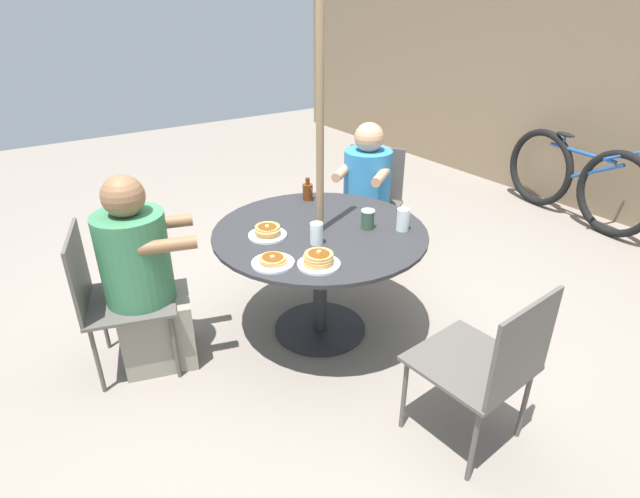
{
  "coord_description": "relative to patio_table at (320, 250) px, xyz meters",
  "views": [
    {
      "loc": [
        2.2,
        -1.51,
        1.94
      ],
      "look_at": [
        0.0,
        0.0,
        0.58
      ],
      "focal_mm": 28.0,
      "sensor_mm": 36.0,
      "label": 1
    }
  ],
  "objects": [
    {
      "name": "ground_plane",
      "position": [
        0.0,
        0.0,
        -0.58
      ],
      "size": [
        12.0,
        12.0,
        0.0
      ],
      "primitive_type": "plane",
      "color": "gray"
    },
    {
      "name": "back_fence",
      "position": [
        0.0,
        3.35,
        0.38
      ],
      "size": [
        10.0,
        0.06,
        1.91
      ],
      "primitive_type": "cube",
      "color": "#7A664C",
      "rests_on": "ground"
    },
    {
      "name": "patio_table",
      "position": [
        0.0,
        0.0,
        0.0
      ],
      "size": [
        1.27,
        1.27,
        0.71
      ],
      "color": "#28282B",
      "rests_on": "ground"
    },
    {
      "name": "umbrella_pole",
      "position": [
        0.0,
        0.0,
        0.51
      ],
      "size": [
        0.04,
        0.04,
        2.17
      ],
      "primitive_type": "cylinder",
      "color": "#846B4C",
      "rests_on": "ground"
    },
    {
      "name": "patio_chair_north",
      "position": [
        -0.69,
        0.98,
        -0.08
      ],
      "size": [
        0.66,
        0.66,
        0.87
      ],
      "rotation": [
        0.0,
        0.0,
        -2.53
      ],
      "color": "#514C47",
      "rests_on": "ground"
    },
    {
      "name": "diner_north",
      "position": [
        -0.58,
        0.83,
        -0.07
      ],
      "size": [
        0.55,
        0.58,
        1.12
      ],
      "rotation": [
        0.0,
        0.0,
        -2.53
      ],
      "color": "beige",
      "rests_on": "ground"
    },
    {
      "name": "patio_chair_east",
      "position": [
        -0.36,
        -1.14,
        -0.08
      ],
      "size": [
        0.59,
        0.59,
        0.87
      ],
      "rotation": [
        0.0,
        0.0,
        -0.3
      ],
      "color": "#514C47",
      "rests_on": "ground"
    },
    {
      "name": "diner_east",
      "position": [
        -0.3,
        -0.97,
        -0.06
      ],
      "size": [
        0.48,
        0.55,
        1.15
      ],
      "rotation": [
        0.0,
        0.0,
        -0.3
      ],
      "color": "gray",
      "rests_on": "ground"
    },
    {
      "name": "patio_chair_south",
      "position": [
        1.19,
        0.09,
        -0.08
      ],
      "size": [
        0.51,
        0.51,
        0.87
      ],
      "rotation": [
        0.0,
        0.0,
        -4.64
      ],
      "color": "#514C47",
      "rests_on": "ground"
    },
    {
      "name": "pancake_plate_a",
      "position": [
        -0.1,
        -0.3,
        0.16
      ],
      "size": [
        0.22,
        0.22,
        0.07
      ],
      "color": "white",
      "rests_on": "patio_table"
    },
    {
      "name": "pancake_plate_b",
      "position": [
        0.21,
        -0.44,
        0.15
      ],
      "size": [
        0.22,
        0.22,
        0.05
      ],
      "color": "white",
      "rests_on": "patio_table"
    },
    {
      "name": "pancake_plate_c",
      "position": [
        0.35,
        -0.25,
        0.16
      ],
      "size": [
        0.22,
        0.22,
        0.08
      ],
      "color": "white",
      "rests_on": "patio_table"
    },
    {
      "name": "syrup_bottle",
      "position": [
        -0.46,
        0.21,
        0.19
      ],
      "size": [
        0.09,
        0.07,
        0.15
      ],
      "color": "#602D0F",
      "rests_on": "patio_table"
    },
    {
      "name": "coffee_cup",
      "position": [
        0.14,
        0.25,
        0.19
      ],
      "size": [
        0.08,
        0.08,
        0.12
      ],
      "color": "#33513D",
      "rests_on": "patio_table"
    },
    {
      "name": "drinking_glass_a",
      "position": [
        0.27,
        0.4,
        0.2
      ],
      "size": [
        0.07,
        0.07,
        0.13
      ],
      "primitive_type": "cylinder",
      "color": "silver",
      "rests_on": "patio_table"
    },
    {
      "name": "drinking_glass_b",
      "position": [
        0.13,
        -0.12,
        0.19
      ],
      "size": [
        0.07,
        0.07,
        0.12
      ],
      "primitive_type": "cylinder",
      "color": "silver",
      "rests_on": "patio_table"
    },
    {
      "name": "bicycle",
      "position": [
        -0.13,
        3.03,
        -0.18
      ],
      "size": [
        1.61,
        0.44,
        0.79
      ],
      "rotation": [
        0.0,
        0.0,
        -0.15
      ],
      "color": "black",
      "rests_on": "ground"
    }
  ]
}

